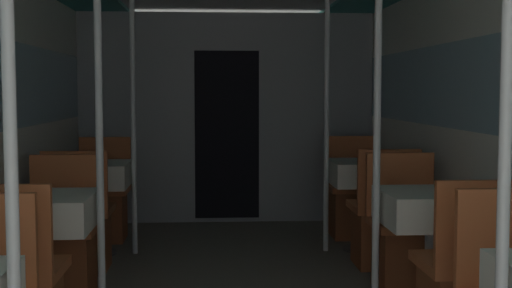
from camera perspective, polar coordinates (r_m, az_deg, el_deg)
The scene contains 18 objects.
wall_right at distance 4.46m, azimuth 18.12°, elevation 1.08°, with size 0.05×8.34×2.09m.
bulkhead_far at distance 7.13m, azimuth -2.35°, elevation 2.06°, with size 2.93×0.09×2.09m.
support_pole_left_0 at distance 2.33m, azimuth -18.97°, elevation -2.77°, with size 0.04×0.04×2.09m.
dining_table_left_1 at distance 4.16m, azimuth -16.92°, elevation -5.69°, with size 0.59×0.59×0.74m.
chair_left_far_1 at distance 4.75m, azimuth -15.31°, elevation -8.42°, with size 0.46×0.46×0.90m.
support_pole_left_1 at distance 4.05m, azimuth -12.41°, elevation 0.29°, with size 0.04×0.04×2.09m.
dining_table_left_2 at distance 5.87m, azimuth -13.00°, elevation -2.73°, with size 0.59×0.59×0.74m.
chair_left_near_2 at distance 5.39m, azimuth -13.89°, elevation -6.88°, with size 0.46×0.46×0.90m.
chair_left_far_2 at distance 6.45m, azimuth -12.16°, elevation -5.00°, with size 0.46×0.46×0.90m.
support_pole_left_2 at distance 5.79m, azimuth -9.78°, elevation 1.51°, with size 0.04×0.04×2.09m.
support_pole_right_0 at distance 2.44m, azimuth 19.24°, elevation -2.46°, with size 0.04×0.04×2.09m.
dining_table_right_1 at distance 4.25m, azimuth 14.02°, elevation -5.42°, with size 0.59×0.59×0.74m.
chair_right_far_1 at distance 4.83m, azimuth 11.95°, elevation -8.15°, with size 0.46×0.46×0.90m.
support_pole_right_1 at distance 4.11m, azimuth 9.65°, elevation 0.39°, with size 0.04×0.04×2.09m.
dining_table_right_2 at distance 5.93m, azimuth 8.84°, elevation -2.60°, with size 0.59×0.59×0.74m.
chair_right_near_2 at distance 5.46m, azimuth 10.06°, elevation -6.68°, with size 0.46×0.46×0.90m.
chair_right_far_2 at distance 6.51m, azimuth 7.76°, elevation -4.86°, with size 0.46×0.46×0.90m.
support_pole_right_2 at distance 5.83m, azimuth 5.66°, elevation 1.58°, with size 0.04×0.04×2.09m.
Camera 1 is at (-0.17, -1.37, 1.32)m, focal length 50.00 mm.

